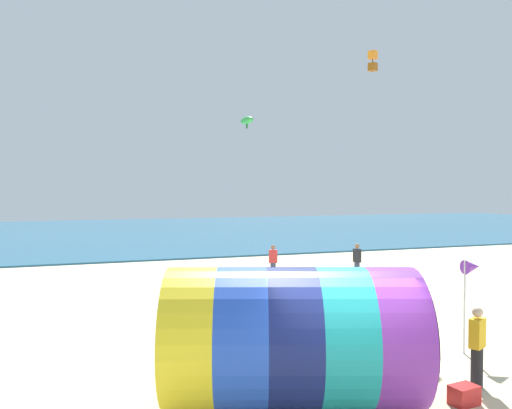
% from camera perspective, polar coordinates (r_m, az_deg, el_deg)
% --- Properties ---
extents(sea, '(120.00, 40.00, 0.10)m').
position_cam_1_polar(sea, '(48.86, -14.12, -3.05)').
color(sea, '#236084').
rests_on(sea, ground).
extents(giant_inflatable_tube, '(5.20, 3.93, 2.60)m').
position_cam_1_polar(giant_inflatable_tube, '(9.65, 4.19, -14.88)').
color(giant_inflatable_tube, yellow).
rests_on(giant_inflatable_tube, ground).
extents(kite_handler, '(0.42, 0.35, 1.65)m').
position_cam_1_polar(kite_handler, '(11.57, 23.95, -14.58)').
color(kite_handler, black).
rests_on(kite_handler, ground).
extents(kite_orange_box, '(0.36, 0.36, 0.74)m').
position_cam_1_polar(kite_orange_box, '(18.67, 13.20, 15.68)').
color(kite_orange_box, orange).
extents(kite_green_parafoil, '(0.61, 1.20, 0.60)m').
position_cam_1_polar(kite_green_parafoil, '(24.79, -1.05, 9.58)').
color(kite_green_parafoil, green).
extents(bystander_near_water, '(0.40, 0.29, 1.59)m').
position_cam_1_polar(bystander_near_water, '(22.54, 1.96, -6.60)').
color(bystander_near_water, '#383D56').
rests_on(bystander_near_water, ground).
extents(bystander_mid_beach, '(0.24, 0.37, 1.64)m').
position_cam_1_polar(bystander_mid_beach, '(22.97, 11.47, -6.40)').
color(bystander_mid_beach, '#383D56').
rests_on(bystander_mid_beach, ground).
extents(beach_flag, '(0.47, 0.36, 2.32)m').
position_cam_1_polar(beach_flag, '(13.55, 23.40, -6.93)').
color(beach_flag, silver).
rests_on(beach_flag, ground).
extents(cooler_box, '(0.56, 0.42, 0.36)m').
position_cam_1_polar(cooler_box, '(10.80, 22.68, -19.45)').
color(cooler_box, red).
rests_on(cooler_box, ground).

